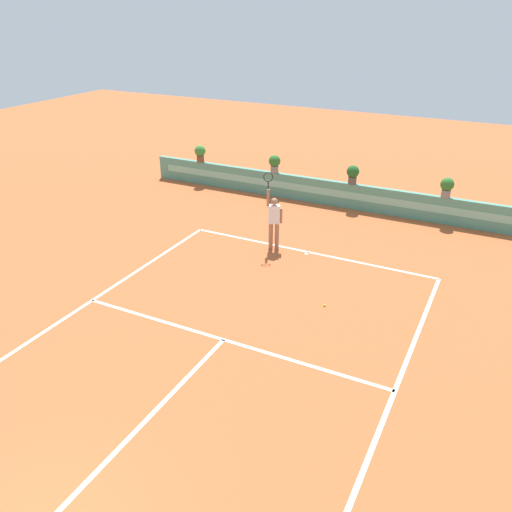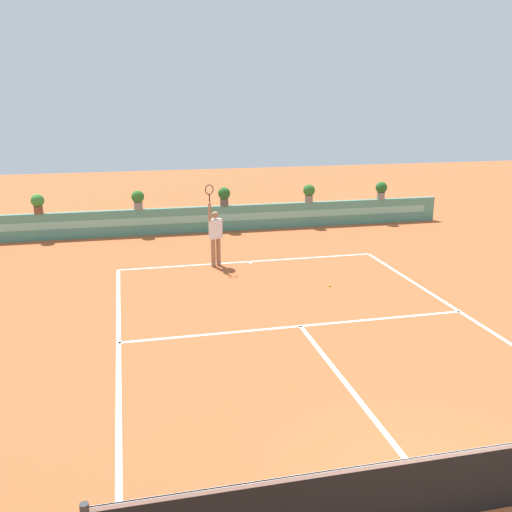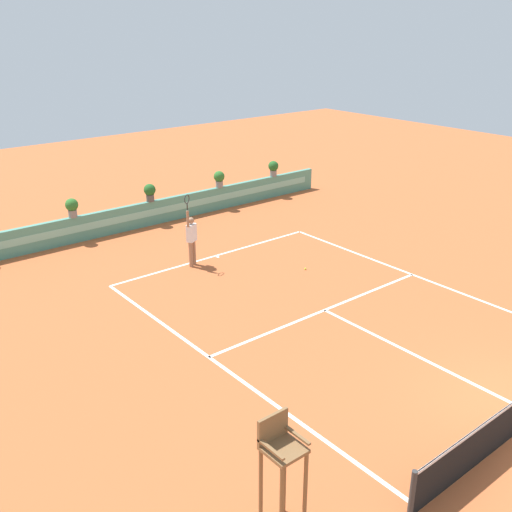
{
  "view_description": "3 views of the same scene",
  "coord_description": "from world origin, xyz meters",
  "px_view_note": "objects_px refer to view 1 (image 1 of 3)",
  "views": [
    {
      "loc": [
        5.39,
        -2.58,
        7.31
      ],
      "look_at": [
        -0.45,
        9.03,
        1.0
      ],
      "focal_mm": 36.83,
      "sensor_mm": 36.0,
      "label": 1
    },
    {
      "loc": [
        -3.8,
        -5.4,
        5.15
      ],
      "look_at": [
        -0.45,
        9.03,
        1.0
      ],
      "focal_mm": 40.31,
      "sensor_mm": 36.0,
      "label": 2
    },
    {
      "loc": [
        -11.31,
        -4.34,
        7.91
      ],
      "look_at": [
        -0.45,
        9.03,
        1.0
      ],
      "focal_mm": 41.63,
      "sensor_mm": 36.0,
      "label": 3
    }
  ],
  "objects_px": {
    "potted_plant_centre": "(353,173)",
    "potted_plant_far_left": "(200,152)",
    "potted_plant_left": "(275,163)",
    "potted_plant_right": "(447,186)",
    "tennis_ball_near_baseline": "(325,305)",
    "tennis_player": "(274,219)"
  },
  "relations": [
    {
      "from": "potted_plant_right",
      "to": "potted_plant_centre",
      "type": "xyz_separation_m",
      "value": [
        -3.45,
        0.0,
        0.0
      ]
    },
    {
      "from": "tennis_player",
      "to": "potted_plant_right",
      "type": "distance_m",
      "value": 6.59
    },
    {
      "from": "tennis_player",
      "to": "tennis_ball_near_baseline",
      "type": "bearing_deg",
      "value": -44.39
    },
    {
      "from": "potted_plant_centre",
      "to": "potted_plant_far_left",
      "type": "bearing_deg",
      "value": 180.0
    },
    {
      "from": "tennis_player",
      "to": "potted_plant_centre",
      "type": "height_order",
      "value": "tennis_player"
    },
    {
      "from": "potted_plant_centre",
      "to": "potted_plant_left",
      "type": "distance_m",
      "value": 3.29
    },
    {
      "from": "potted_plant_right",
      "to": "potted_plant_left",
      "type": "bearing_deg",
      "value": 180.0
    },
    {
      "from": "tennis_ball_near_baseline",
      "to": "potted_plant_centre",
      "type": "height_order",
      "value": "potted_plant_centre"
    },
    {
      "from": "tennis_player",
      "to": "potted_plant_right",
      "type": "height_order",
      "value": "tennis_player"
    },
    {
      "from": "tennis_ball_near_baseline",
      "to": "potted_plant_right",
      "type": "height_order",
      "value": "potted_plant_right"
    },
    {
      "from": "potted_plant_far_left",
      "to": "potted_plant_centre",
      "type": "xyz_separation_m",
      "value": [
        6.86,
        0.0,
        0.0
      ]
    },
    {
      "from": "potted_plant_right",
      "to": "potted_plant_centre",
      "type": "bearing_deg",
      "value": 180.0
    },
    {
      "from": "tennis_ball_near_baseline",
      "to": "potted_plant_right",
      "type": "relative_size",
      "value": 0.09
    },
    {
      "from": "potted_plant_centre",
      "to": "potted_plant_left",
      "type": "height_order",
      "value": "same"
    },
    {
      "from": "potted_plant_right",
      "to": "potted_plant_left",
      "type": "relative_size",
      "value": 1.0
    },
    {
      "from": "tennis_ball_near_baseline",
      "to": "potted_plant_far_left",
      "type": "distance_m",
      "value": 11.39
    },
    {
      "from": "potted_plant_left",
      "to": "potted_plant_centre",
      "type": "bearing_deg",
      "value": 0.0
    },
    {
      "from": "tennis_player",
      "to": "potted_plant_right",
      "type": "xyz_separation_m",
      "value": [
        4.57,
        4.74,
        0.36
      ]
    },
    {
      "from": "tennis_ball_near_baseline",
      "to": "potted_plant_left",
      "type": "height_order",
      "value": "potted_plant_left"
    },
    {
      "from": "tennis_player",
      "to": "potted_plant_left",
      "type": "bearing_deg",
      "value": 114.67
    },
    {
      "from": "tennis_player",
      "to": "potted_plant_left",
      "type": "distance_m",
      "value": 5.22
    },
    {
      "from": "potted_plant_far_left",
      "to": "potted_plant_centre",
      "type": "bearing_deg",
      "value": 0.0
    }
  ]
}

